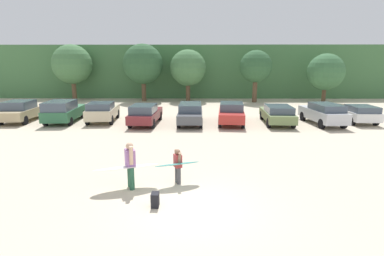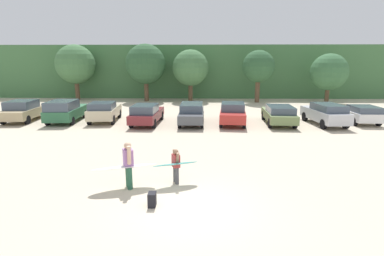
# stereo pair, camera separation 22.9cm
# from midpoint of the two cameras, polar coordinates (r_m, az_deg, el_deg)

# --- Properties ---
(ground_plane) EXTENTS (120.00, 120.00, 0.00)m
(ground_plane) POSITION_cam_midpoint_polar(r_m,az_deg,el_deg) (9.92, 0.05, -14.57)
(ground_plane) COLOR beige
(hillside_ridge) EXTENTS (108.00, 12.00, 6.41)m
(hillside_ridge) POSITION_cam_midpoint_polar(r_m,az_deg,el_deg) (43.52, 1.23, 10.66)
(hillside_ridge) COLOR #427042
(hillside_ridge) RESTS_ON ground_plane
(tree_right) EXTENTS (4.48, 4.48, 6.37)m
(tree_right) POSITION_cam_midpoint_polar(r_m,az_deg,el_deg) (38.34, -20.76, 11.01)
(tree_right) COLOR brown
(tree_right) RESTS_ON ground_plane
(tree_far_left) EXTENTS (4.46, 4.46, 6.40)m
(tree_far_left) POSITION_cam_midpoint_polar(r_m,az_deg,el_deg) (35.47, -8.45, 11.68)
(tree_far_left) COLOR brown
(tree_far_left) RESTS_ON ground_plane
(tree_ridge_back) EXTENTS (4.05, 4.05, 5.78)m
(tree_ridge_back) POSITION_cam_midpoint_polar(r_m,az_deg,el_deg) (35.06, -0.10, 11.12)
(tree_ridge_back) COLOR brown
(tree_ridge_back) RESTS_ON ground_plane
(tree_center) EXTENTS (3.50, 3.50, 5.68)m
(tree_center) POSITION_cam_midpoint_polar(r_m,az_deg,el_deg) (34.77, 12.46, 11.08)
(tree_center) COLOR brown
(tree_center) RESTS_ON ground_plane
(tree_left) EXTENTS (3.92, 3.92, 5.31)m
(tree_left) POSITION_cam_midpoint_polar(r_m,az_deg,el_deg) (36.48, 24.35, 9.46)
(tree_left) COLOR brown
(tree_left) RESTS_ON ground_plane
(parked_car_tan) EXTENTS (2.19, 4.65, 1.59)m
(parked_car_tan) POSITION_cam_midpoint_polar(r_m,az_deg,el_deg) (26.68, -28.60, 2.93)
(parked_car_tan) COLOR tan
(parked_car_tan) RESTS_ON ground_plane
(parked_car_forest_green) EXTENTS (2.22, 4.65, 1.67)m
(parked_car_forest_green) POSITION_cam_midpoint_polar(r_m,az_deg,el_deg) (24.80, -22.28, 3.03)
(parked_car_forest_green) COLOR #2D6642
(parked_car_forest_green) RESTS_ON ground_plane
(parked_car_champagne) EXTENTS (2.19, 4.26, 1.53)m
(parked_car_champagne) POSITION_cam_midpoint_polar(r_m,az_deg,el_deg) (24.05, -15.76, 3.07)
(parked_car_champagne) COLOR beige
(parked_car_champagne) RESTS_ON ground_plane
(parked_car_maroon) EXTENTS (1.96, 4.76, 1.49)m
(parked_car_maroon) POSITION_cam_midpoint_polar(r_m,az_deg,el_deg) (22.35, -8.19, 2.66)
(parked_car_maroon) COLOR maroon
(parked_car_maroon) RESTS_ON ground_plane
(parked_car_dark_gray) EXTENTS (1.81, 4.76, 1.49)m
(parked_car_dark_gray) POSITION_cam_midpoint_polar(r_m,az_deg,el_deg) (22.36, 0.23, 2.87)
(parked_car_dark_gray) COLOR #4C4F54
(parked_car_dark_gray) RESTS_ON ground_plane
(parked_car_red) EXTENTS (2.22, 4.86, 1.55)m
(parked_car_red) POSITION_cam_midpoint_polar(r_m,az_deg,el_deg) (22.56, 7.88, 2.84)
(parked_car_red) COLOR #B72D28
(parked_car_red) RESTS_ON ground_plane
(parked_car_olive_green) EXTENTS (2.11, 4.70, 1.39)m
(parked_car_olive_green) POSITION_cam_midpoint_polar(r_m,az_deg,el_deg) (23.04, 16.17, 2.53)
(parked_car_olive_green) COLOR #6B7F4C
(parked_car_olive_green) RESTS_ON ground_plane
(parked_car_silver) EXTENTS (2.12, 4.59, 1.56)m
(parked_car_silver) POSITION_cam_midpoint_polar(r_m,az_deg,el_deg) (23.87, 23.86, 2.50)
(parked_car_silver) COLOR silver
(parked_car_silver) RESTS_ON ground_plane
(parked_car_white) EXTENTS (1.92, 4.38, 1.34)m
(parked_car_white) POSITION_cam_midpoint_polar(r_m,az_deg,el_deg) (25.99, 28.90, 2.45)
(parked_car_white) COLOR white
(parked_car_white) RESTS_ON ground_plane
(person_adult) EXTENTS (0.45, 0.70, 1.71)m
(person_adult) POSITION_cam_midpoint_polar(r_m,az_deg,el_deg) (11.18, -11.21, -6.29)
(person_adult) COLOR #26593F
(person_adult) RESTS_ON ground_plane
(person_child) EXTENTS (0.35, 0.55, 1.31)m
(person_child) POSITION_cam_midpoint_polar(r_m,az_deg,el_deg) (11.48, -2.45, -6.72)
(person_child) COLOR #4C4C51
(person_child) RESTS_ON ground_plane
(surfboard_white) EXTENTS (2.40, 1.39, 0.20)m
(surfboard_white) POSITION_cam_midpoint_polar(r_m,az_deg,el_deg) (11.26, -11.90, -7.08)
(surfboard_white) COLOR white
(surfboard_teal) EXTENTS (1.77, 1.04, 0.22)m
(surfboard_teal) POSITION_cam_midpoint_polar(r_m,az_deg,el_deg) (11.34, -2.51, -6.73)
(surfboard_teal) COLOR teal
(backpack_dropped) EXTENTS (0.24, 0.34, 0.45)m
(backpack_dropped) POSITION_cam_midpoint_polar(r_m,az_deg,el_deg) (9.96, -6.79, -13.10)
(backpack_dropped) COLOR black
(backpack_dropped) RESTS_ON ground_plane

